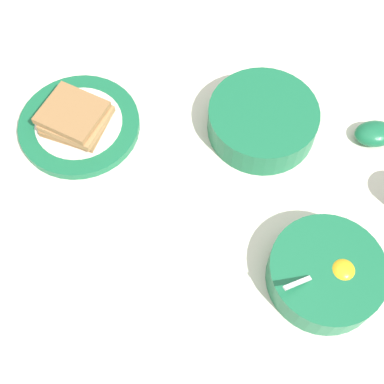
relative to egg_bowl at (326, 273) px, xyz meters
The scene contains 6 objects.
ground_plane 0.24m from the egg_bowl, 100.63° to the left, with size 3.00×3.00×0.00m, color silver.
egg_bowl is the anchor object (origin of this frame).
toast_plate 0.50m from the egg_bowl, 123.99° to the left, with size 0.22×0.22×0.02m.
toast_sandwich 0.50m from the egg_bowl, 124.46° to the left, with size 0.14×0.15×0.04m.
soup_spoon 0.30m from the egg_bowl, 42.45° to the left, with size 0.17×0.08×0.03m.
congee_bowl 0.30m from the egg_bowl, 84.79° to the left, with size 0.20×0.20×0.06m.
Camera 1 is at (-0.24, -0.42, 0.82)m, focal length 50.00 mm.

